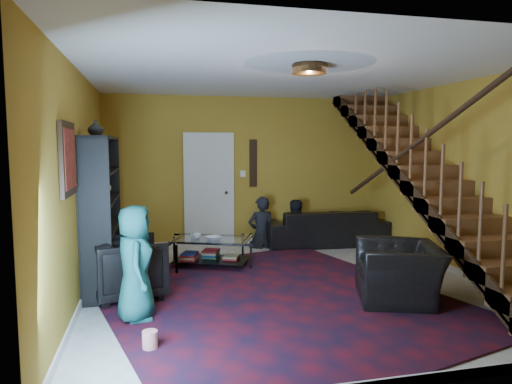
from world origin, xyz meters
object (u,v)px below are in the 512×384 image
at_px(sofa, 325,227).
at_px(armchair_left, 129,268).
at_px(bookshelf, 103,214).
at_px(armchair_right, 399,272).
at_px(coffee_table, 212,250).

xyz_separation_m(sofa, armchair_left, (-3.51, -2.34, 0.04)).
bearing_deg(sofa, bookshelf, 26.61).
height_order(sofa, armchair_left, armchair_left).
relative_size(sofa, armchair_left, 2.75).
xyz_separation_m(sofa, armchair_right, (-0.31, -3.19, 0.01)).
distance_m(bookshelf, sofa, 4.27).
height_order(armchair_right, coffee_table, armchair_right).
bearing_deg(armchair_right, bookshelf, -93.00).
height_order(bookshelf, armchair_right, bookshelf).
relative_size(bookshelf, armchair_right, 1.87).
bearing_deg(armchair_left, coffee_table, -56.60).
bearing_deg(armchair_left, armchair_right, -117.22).
relative_size(bookshelf, coffee_table, 1.49).
relative_size(bookshelf, armchair_left, 2.40).
xyz_separation_m(bookshelf, armchair_left, (0.35, -0.64, -0.58)).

